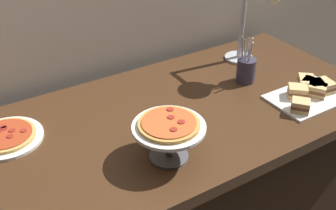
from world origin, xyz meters
name	(u,v)px	position (x,y,z in m)	size (l,w,h in m)	color
buffet_table	(161,188)	(0.00, 0.00, 0.39)	(1.90, 0.84, 0.76)	#422816
pizza_plate_front	(6,137)	(-0.55, 0.18, 0.77)	(0.26, 0.26, 0.03)	white
pizza_plate_center	(169,129)	(-0.09, -0.22, 0.88)	(0.25, 0.25, 0.15)	#595B60
sandwich_platter	(310,92)	(0.62, -0.20, 0.79)	(0.34, 0.23, 0.06)	white
utensil_holder	(246,69)	(0.48, 0.05, 0.82)	(0.08, 0.08, 0.22)	#383347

